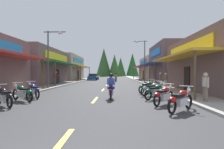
{
  "coord_description": "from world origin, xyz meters",
  "views": [
    {
      "loc": [
        1.25,
        -1.78,
        1.6
      ],
      "look_at": [
        0.49,
        28.69,
        1.29
      ],
      "focal_mm": 28.65,
      "sensor_mm": 36.0,
      "label": 1
    }
  ],
  "objects_px": {
    "streetlamp_left": "(51,51)",
    "motorcycle_parked_right_3": "(153,89)",
    "motorcycle_parked_right_2": "(156,91)",
    "parked_car_curbside": "(93,77)",
    "streetlamp_right": "(143,56)",
    "motorcycle_parked_left_3": "(33,90)",
    "rider_cruising_trailing": "(116,78)",
    "rider_cruising_lead": "(111,88)",
    "motorcycle_parked_right_4": "(147,87)",
    "motorcycle_parked_left_2": "(22,92)",
    "pedestrian_by_shop": "(165,79)",
    "motorcycle_parked_left_1": "(4,96)",
    "motorcycle_parked_right_1": "(164,95)",
    "pedestrian_waiting": "(160,79)",
    "pedestrian_browsing": "(56,77)",
    "pedestrian_strolling": "(205,86)",
    "motorcycle_parked_right_0": "(181,100)"
  },
  "relations": [
    {
      "from": "motorcycle_parked_right_2",
      "to": "motorcycle_parked_left_2",
      "type": "height_order",
      "value": "same"
    },
    {
      "from": "motorcycle_parked_right_1",
      "to": "pedestrian_strolling",
      "type": "distance_m",
      "value": 2.27
    },
    {
      "from": "motorcycle_parked_left_1",
      "to": "pedestrian_by_shop",
      "type": "height_order",
      "value": "pedestrian_by_shop"
    },
    {
      "from": "motorcycle_parked_right_1",
      "to": "parked_car_curbside",
      "type": "distance_m",
      "value": 30.67
    },
    {
      "from": "streetlamp_right",
      "to": "motorcycle_parked_right_2",
      "type": "height_order",
      "value": "streetlamp_right"
    },
    {
      "from": "pedestrian_by_shop",
      "to": "streetlamp_right",
      "type": "bearing_deg",
      "value": -160.99
    },
    {
      "from": "motorcycle_parked_right_4",
      "to": "streetlamp_right",
      "type": "bearing_deg",
      "value": 42.04
    },
    {
      "from": "motorcycle_parked_right_1",
      "to": "rider_cruising_trailing",
      "type": "xyz_separation_m",
      "value": [
        -2.47,
        22.72,
        0.17
      ]
    },
    {
      "from": "pedestrian_strolling",
      "to": "pedestrian_by_shop",
      "type": "bearing_deg",
      "value": -96.86
    },
    {
      "from": "motorcycle_parked_left_1",
      "to": "motorcycle_parked_left_3",
      "type": "height_order",
      "value": "same"
    },
    {
      "from": "pedestrian_waiting",
      "to": "parked_car_curbside",
      "type": "distance_m",
      "value": 22.07
    },
    {
      "from": "motorcycle_parked_right_3",
      "to": "pedestrian_browsing",
      "type": "bearing_deg",
      "value": 102.67
    },
    {
      "from": "motorcycle_parked_right_2",
      "to": "parked_car_curbside",
      "type": "xyz_separation_m",
      "value": [
        -7.45,
        27.91,
        0.2
      ]
    },
    {
      "from": "motorcycle_parked_right_1",
      "to": "pedestrian_strolling",
      "type": "bearing_deg",
      "value": -42.19
    },
    {
      "from": "motorcycle_parked_right_2",
      "to": "pedestrian_strolling",
      "type": "height_order",
      "value": "pedestrian_strolling"
    },
    {
      "from": "motorcycle_parked_left_2",
      "to": "parked_car_curbside",
      "type": "relative_size",
      "value": 0.42
    },
    {
      "from": "streetlamp_left",
      "to": "motorcycle_parked_right_3",
      "type": "distance_m",
      "value": 10.59
    },
    {
      "from": "streetlamp_left",
      "to": "motorcycle_parked_left_3",
      "type": "xyz_separation_m",
      "value": [
        1.02,
        -5.97,
        -3.25
      ]
    },
    {
      "from": "streetlamp_right",
      "to": "rider_cruising_trailing",
      "type": "distance_m",
      "value": 7.45
    },
    {
      "from": "rider_cruising_trailing",
      "to": "rider_cruising_lead",
      "type": "bearing_deg",
      "value": 174.75
    },
    {
      "from": "motorcycle_parked_left_2",
      "to": "pedestrian_by_shop",
      "type": "bearing_deg",
      "value": -103.57
    },
    {
      "from": "motorcycle_parked_left_1",
      "to": "motorcycle_parked_right_1",
      "type": "bearing_deg",
      "value": -134.89
    },
    {
      "from": "motorcycle_parked_left_2",
      "to": "parked_car_curbside",
      "type": "distance_m",
      "value": 28.8
    },
    {
      "from": "motorcycle_parked_right_2",
      "to": "parked_car_curbside",
      "type": "relative_size",
      "value": 0.39
    },
    {
      "from": "motorcycle_parked_right_2",
      "to": "pedestrian_browsing",
      "type": "xyz_separation_m",
      "value": [
        -10.49,
        13.02,
        0.55
      ]
    },
    {
      "from": "motorcycle_parked_right_0",
      "to": "pedestrian_by_shop",
      "type": "relative_size",
      "value": 1.01
    },
    {
      "from": "motorcycle_parked_left_2",
      "to": "rider_cruising_lead",
      "type": "xyz_separation_m",
      "value": [
        4.96,
        1.11,
        0.17
      ]
    },
    {
      "from": "parked_car_curbside",
      "to": "rider_cruising_lead",
      "type": "bearing_deg",
      "value": -169.94
    },
    {
      "from": "streetlamp_right",
      "to": "pedestrian_browsing",
      "type": "bearing_deg",
      "value": -167.87
    },
    {
      "from": "rider_cruising_lead",
      "to": "pedestrian_by_shop",
      "type": "bearing_deg",
      "value": -34.17
    },
    {
      "from": "streetlamp_right",
      "to": "pedestrian_strolling",
      "type": "height_order",
      "value": "streetlamp_right"
    },
    {
      "from": "streetlamp_left",
      "to": "motorcycle_parked_left_3",
      "type": "bearing_deg",
      "value": -80.31
    },
    {
      "from": "motorcycle_parked_left_3",
      "to": "pedestrian_by_shop",
      "type": "distance_m",
      "value": 13.61
    },
    {
      "from": "motorcycle_parked_right_0",
      "to": "pedestrian_browsing",
      "type": "xyz_separation_m",
      "value": [
        -10.75,
        16.43,
        0.55
      ]
    },
    {
      "from": "motorcycle_parked_left_2",
      "to": "pedestrian_strolling",
      "type": "distance_m",
      "value": 9.9
    },
    {
      "from": "motorcycle_parked_left_2",
      "to": "rider_cruising_trailing",
      "type": "height_order",
      "value": "rider_cruising_trailing"
    },
    {
      "from": "motorcycle_parked_right_4",
      "to": "parked_car_curbside",
      "type": "relative_size",
      "value": 0.39
    },
    {
      "from": "motorcycle_parked_right_3",
      "to": "motorcycle_parked_left_1",
      "type": "xyz_separation_m",
      "value": [
        -7.84,
        -4.05,
        0.0
      ]
    },
    {
      "from": "rider_cruising_trailing",
      "to": "pedestrian_waiting",
      "type": "distance_m",
      "value": 13.65
    },
    {
      "from": "pedestrian_browsing",
      "to": "motorcycle_parked_left_2",
      "type": "bearing_deg",
      "value": -21.11
    },
    {
      "from": "motorcycle_parked_right_3",
      "to": "streetlamp_left",
      "type": "bearing_deg",
      "value": 121.01
    },
    {
      "from": "motorcycle_parked_right_2",
      "to": "motorcycle_parked_left_3",
      "type": "bearing_deg",
      "value": 136.53
    },
    {
      "from": "rider_cruising_trailing",
      "to": "pedestrian_strolling",
      "type": "bearing_deg",
      "value": -172.82
    },
    {
      "from": "streetlamp_right",
      "to": "motorcycle_parked_right_3",
      "type": "height_order",
      "value": "streetlamp_right"
    },
    {
      "from": "motorcycle_parked_right_2",
      "to": "motorcycle_parked_left_2",
      "type": "bearing_deg",
      "value": 146.56
    },
    {
      "from": "motorcycle_parked_left_3",
      "to": "pedestrian_browsing",
      "type": "relative_size",
      "value": 0.93
    },
    {
      "from": "streetlamp_left",
      "to": "motorcycle_parked_right_4",
      "type": "bearing_deg",
      "value": -20.08
    },
    {
      "from": "rider_cruising_trailing",
      "to": "pedestrian_browsing",
      "type": "height_order",
      "value": "pedestrian_browsing"
    },
    {
      "from": "rider_cruising_lead",
      "to": "motorcycle_parked_right_0",
      "type": "bearing_deg",
      "value": -141.3
    },
    {
      "from": "motorcycle_parked_left_1",
      "to": "motorcycle_parked_left_2",
      "type": "relative_size",
      "value": 0.93
    }
  ]
}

